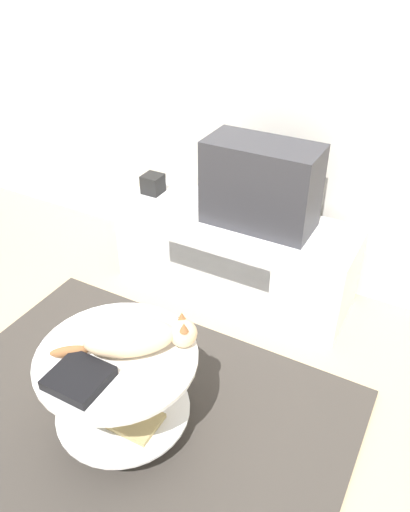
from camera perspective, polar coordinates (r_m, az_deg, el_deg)
The scene contains 9 objects.
ground_plane at distance 2.26m, azimuth -10.34°, elevation -20.21°, with size 12.00×12.00×0.00m, color tan.
wall_back at distance 2.68m, azimuth 7.80°, elevation 22.77°, with size 8.00×0.05×2.60m.
rug at distance 2.25m, azimuth -10.37°, elevation -20.06°, with size 1.83×1.57×0.02m.
tv_stand at distance 2.84m, azimuth 3.44°, elevation 0.33°, with size 1.33×0.44×0.48m.
tv at distance 2.55m, azimuth 6.39°, elevation 8.04°, with size 0.57×0.28×0.44m.
speaker at distance 2.94m, azimuth -5.98°, elevation 8.20°, with size 0.11×0.11×0.11m.
coffee_table at distance 2.05m, azimuth -9.63°, elevation -14.24°, with size 0.62×0.62×0.44m.
dvd_box at distance 1.86m, azimuth -14.22°, elevation -13.36°, with size 0.20×0.19×0.04m.
cat at distance 1.91m, azimuth -7.87°, elevation -9.18°, with size 0.46×0.38×0.13m.
Camera 1 is at (0.95, -0.95, 1.82)m, focal length 35.00 mm.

